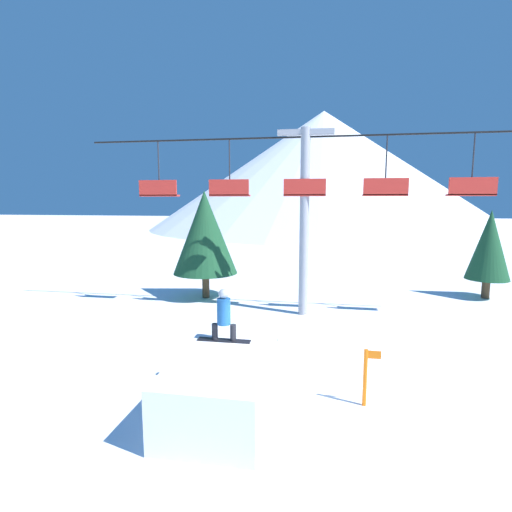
% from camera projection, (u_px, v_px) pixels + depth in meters
% --- Properties ---
extents(ground_plane, '(220.00, 220.00, 0.00)m').
position_uv_depth(ground_plane, '(279.00, 414.00, 9.60)').
color(ground_plane, white).
extents(mountain_ridge, '(61.67, 61.67, 20.69)m').
position_uv_depth(mountain_ridge, '(323.00, 170.00, 72.08)').
color(mountain_ridge, silver).
rests_on(mountain_ridge, ground_plane).
extents(snow_ramp, '(2.26, 3.42, 1.41)m').
position_uv_depth(snow_ramp, '(221.00, 389.00, 9.34)').
color(snow_ramp, white).
rests_on(snow_ramp, ground_plane).
extents(snowboarder, '(1.43, 0.35, 1.41)m').
position_uv_depth(snowboarder, '(224.00, 315.00, 10.45)').
color(snowboarder, black).
rests_on(snowboarder, snow_ramp).
extents(chairlift, '(19.62, 0.44, 8.15)m').
position_uv_depth(chairlift, '(305.00, 202.00, 17.27)').
color(chairlift, '#9E9EA3').
rests_on(chairlift, ground_plane).
extents(pine_tree_near, '(3.32, 3.32, 5.57)m').
position_uv_depth(pine_tree_near, '(205.00, 233.00, 20.55)').
color(pine_tree_near, '#4C3823').
rests_on(pine_tree_near, ground_plane).
extents(pine_tree_far, '(2.13, 2.13, 4.61)m').
position_uv_depth(pine_tree_far, '(489.00, 245.00, 20.50)').
color(pine_tree_far, '#4C3823').
rests_on(pine_tree_far, ground_plane).
extents(trail_marker, '(0.41, 0.10, 1.46)m').
position_uv_depth(trail_marker, '(366.00, 376.00, 9.89)').
color(trail_marker, orange).
rests_on(trail_marker, ground_plane).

